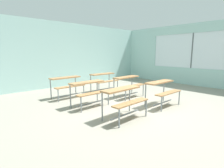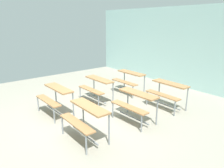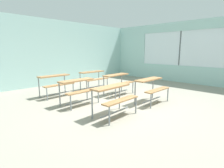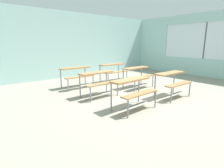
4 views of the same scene
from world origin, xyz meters
name	(u,v)px [view 4 (image 4 of 4)]	position (x,y,z in m)	size (l,w,h in m)	color
ground	(141,99)	(0.00, 0.00, -0.03)	(10.00, 9.00, 0.05)	gray
wall_back	(70,45)	(0.00, 4.50, 1.50)	(10.00, 0.12, 3.00)	#A8D1CC
wall_right	(219,46)	(5.00, -0.13, 1.45)	(0.12, 9.00, 3.00)	#A8D1CC
desk_bench_r0c0	(134,87)	(-0.81, -0.46, 0.56)	(1.12, 0.63, 0.74)	#A87547
desk_bench_r0c1	(173,79)	(0.80, -0.51, 0.56)	(1.10, 0.59, 0.74)	#A87547
desk_bench_r1c0	(99,78)	(-0.87, 0.94, 0.56)	(1.11, 0.61, 0.74)	#A87547
desk_bench_r1c1	(138,72)	(0.85, 0.91, 0.56)	(1.12, 0.63, 0.74)	#A87547
desk_bench_r2c0	(77,73)	(-0.86, 2.31, 0.56)	(1.11, 0.61, 0.74)	#A87547
desk_bench_r2c1	(113,68)	(0.81, 2.27, 0.56)	(1.11, 0.60, 0.74)	#A87547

